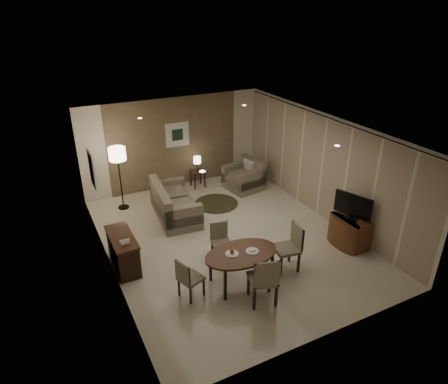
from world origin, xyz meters
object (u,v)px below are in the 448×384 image
console_desk (123,252)px  armchair (244,175)px  sofa (175,201)px  side_table (198,179)px  dining_table (241,268)px  floor_lamp (120,179)px  tv_cabinet (349,231)px  chair_right (286,248)px  chair_far (222,243)px  chair_left (191,278)px  chair_near (263,278)px

console_desk → armchair: armchair is taller
sofa → armchair: bearing=-67.9°
console_desk → side_table: console_desk is taller
console_desk → dining_table: size_ratio=0.80×
floor_lamp → sofa: bearing=-44.6°
tv_cabinet → chair_right: bearing=-176.6°
tv_cabinet → chair_far: size_ratio=1.06×
chair_left → dining_table: bearing=-112.8°
chair_left → armchair: size_ratio=0.84×
chair_far → side_table: chair_far is taller
sofa → floor_lamp: 1.63m
floor_lamp → chair_near: bearing=-73.9°
armchair → floor_lamp: (-3.57, 0.40, 0.43)m
console_desk → chair_left: (0.92, -1.52, 0.05)m
tv_cabinet → chair_left: (-3.97, -0.02, 0.07)m
chair_far → armchair: 3.75m
chair_left → armchair: armchair is taller
chair_far → sofa: size_ratio=0.45×
console_desk → tv_cabinet: (4.89, -1.50, -0.03)m
chair_near → sofa: 3.85m
sofa → floor_lamp: size_ratio=1.09×
console_desk → side_table: size_ratio=2.32×
armchair → dining_table: bearing=-39.1°
chair_far → side_table: size_ratio=1.64×
tv_cabinet → chair_right: size_ratio=0.88×
chair_far → tv_cabinet: bearing=-6.6°
sofa → chair_right: bearing=-152.3°
dining_table → sofa: 3.18m
dining_table → chair_near: bearing=-82.1°
tv_cabinet → side_table: bearing=112.2°
tv_cabinet → dining_table: bearing=-178.2°
chair_far → side_table: 3.92m
tv_cabinet → armchair: armchair is taller
tv_cabinet → sofa: (-3.13, 3.08, 0.10)m
tv_cabinet → chair_right: 1.87m
sofa → floor_lamp: floor_lamp is taller
armchair → floor_lamp: floor_lamp is taller
chair_far → chair_left: size_ratio=1.01×
tv_cabinet → chair_near: 2.93m
chair_left → armchair: 5.03m
chair_near → chair_right: bearing=-131.2°
chair_right → armchair: size_ratio=1.02×
dining_table → armchair: bearing=60.1°
side_table → chair_near: bearing=-100.4°
chair_near → side_table: size_ratio=2.01×
dining_table → chair_left: size_ratio=1.79×
console_desk → armchair: 4.79m
chair_right → chair_near: bearing=-48.6°
chair_far → dining_table: bearing=-81.9°
tv_cabinet → chair_right: chair_right is taller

